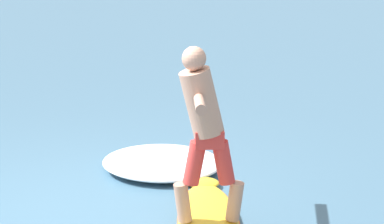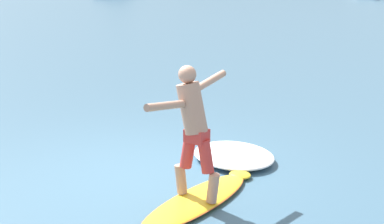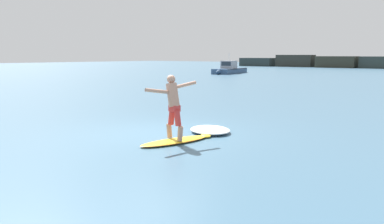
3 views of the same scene
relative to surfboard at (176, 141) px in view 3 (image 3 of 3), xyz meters
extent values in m
plane|color=#40657E|center=(-1.13, 0.62, -0.05)|extent=(200.00, 200.00, 0.00)
cube|color=#283132|center=(-32.08, 62.62, 0.78)|extent=(7.00, 5.06, 1.66)
cube|color=#2C2D28|center=(-24.11, 62.62, 1.10)|extent=(7.10, 3.07, 2.29)
cube|color=#2E3026|center=(-16.15, 62.62, 0.97)|extent=(6.87, 3.97, 2.03)
ellipsoid|color=yellow|center=(-0.01, -0.04, 0.00)|extent=(1.05, 2.08, 0.09)
ellipsoid|color=yellow|center=(0.25, 0.95, 0.00)|extent=(0.37, 0.35, 0.08)
ellipsoid|color=#DB5B2D|center=(-0.01, -0.04, 0.00)|extent=(1.07, 2.09, 0.04)
cone|color=black|center=(-0.22, -0.83, -0.11)|extent=(0.06, 0.06, 0.14)
cone|color=black|center=(-0.03, -0.74, -0.11)|extent=(0.06, 0.06, 0.14)
cone|color=black|center=(-0.33, -0.66, -0.11)|extent=(0.06, 0.06, 0.14)
cylinder|color=tan|center=(-0.24, 0.01, 0.23)|extent=(0.20, 0.16, 0.38)
cylinder|color=red|center=(-0.14, -0.01, 0.61)|extent=(0.25, 0.19, 0.42)
cylinder|color=tan|center=(0.22, -0.09, 0.23)|extent=(0.20, 0.16, 0.38)
cylinder|color=red|center=(0.12, -0.07, 0.61)|extent=(0.25, 0.19, 0.42)
cube|color=red|center=(-0.01, -0.04, 0.85)|extent=(0.30, 0.25, 0.16)
cylinder|color=tan|center=(-0.08, -0.02, 1.19)|extent=(0.46, 0.36, 0.65)
sphere|color=tan|center=(-0.14, -0.01, 1.59)|extent=(0.22, 0.22, 0.22)
cylinder|color=tan|center=(-0.22, -0.46, 1.31)|extent=(0.26, 0.64, 0.20)
cylinder|color=tan|center=(-0.02, 0.43, 1.42)|extent=(0.24, 0.64, 0.19)
cube|color=#324E71|center=(-19.29, 32.10, 0.26)|extent=(3.23, 6.93, 0.62)
cone|color=#324E71|center=(-18.59, 28.37, 0.26)|extent=(0.83, 1.26, 0.62)
cube|color=black|center=(-19.29, 32.10, 0.52)|extent=(3.28, 6.88, 0.08)
cube|color=#92949D|center=(-19.23, 31.77, 1.05)|extent=(1.82, 2.03, 0.95)
cube|color=#232D38|center=(-19.06, 30.89, 1.16)|extent=(1.20, 0.26, 0.47)
cylinder|color=silver|center=(-19.23, 31.77, 1.97)|extent=(0.06, 0.06, 0.90)
cube|color=black|center=(-19.94, 35.50, 0.29)|extent=(0.41, 0.34, 0.52)
ellipsoid|color=white|center=(-0.04, 1.56, 0.04)|extent=(1.65, 1.55, 0.17)
camera|label=1|loc=(-2.30, -7.37, 3.53)|focal=85.00mm
camera|label=2|loc=(2.23, -5.67, 2.92)|focal=50.00mm
camera|label=3|loc=(6.24, -7.09, 2.19)|focal=35.00mm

